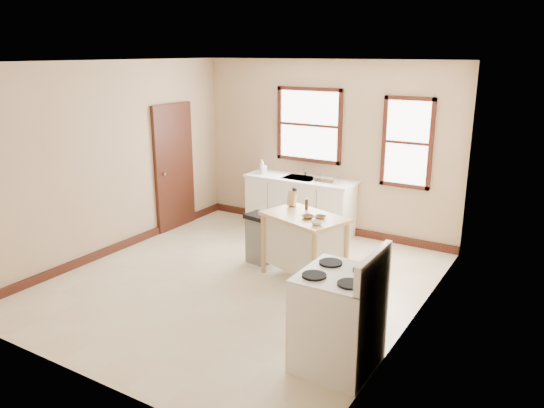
% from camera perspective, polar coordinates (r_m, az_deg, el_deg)
% --- Properties ---
extents(floor, '(5.00, 5.00, 0.00)m').
position_cam_1_polar(floor, '(7.06, -3.45, -8.29)').
color(floor, beige).
rests_on(floor, ground).
extents(ceiling, '(5.00, 5.00, 0.00)m').
position_cam_1_polar(ceiling, '(6.43, -3.88, 15.05)').
color(ceiling, white).
rests_on(ceiling, ground).
extents(wall_back, '(4.50, 0.04, 2.80)m').
position_cam_1_polar(wall_back, '(8.73, 5.79, 6.05)').
color(wall_back, tan).
rests_on(wall_back, ground).
extents(wall_left, '(0.04, 5.00, 2.80)m').
position_cam_1_polar(wall_left, '(8.08, -16.92, 4.62)').
color(wall_left, tan).
rests_on(wall_left, ground).
extents(wall_right, '(0.04, 5.00, 2.80)m').
position_cam_1_polar(wall_right, '(5.67, 15.38, 0.02)').
color(wall_right, tan).
rests_on(wall_right, ground).
extents(window_main, '(1.17, 0.06, 1.22)m').
position_cam_1_polar(window_main, '(8.79, 4.01, 8.47)').
color(window_main, '#36160E').
rests_on(window_main, wall_back).
extents(window_side, '(0.77, 0.06, 1.37)m').
position_cam_1_polar(window_side, '(8.20, 14.35, 6.39)').
color(window_side, '#36160E').
rests_on(window_side, wall_back).
extents(door_left, '(0.06, 0.90, 2.10)m').
position_cam_1_polar(door_left, '(9.02, -10.47, 3.93)').
color(door_left, '#36160E').
rests_on(door_left, ground).
extents(baseboard_back, '(4.50, 0.04, 0.12)m').
position_cam_1_polar(baseboard_back, '(9.04, 5.47, -2.37)').
color(baseboard_back, '#36160E').
rests_on(baseboard_back, ground).
extents(baseboard_left, '(0.04, 5.00, 0.12)m').
position_cam_1_polar(baseboard_left, '(8.42, -16.04, -4.37)').
color(baseboard_left, '#36160E').
rests_on(baseboard_left, ground).
extents(sink_counter, '(1.86, 0.62, 0.92)m').
position_cam_1_polar(sink_counter, '(8.82, 3.01, -0.07)').
color(sink_counter, white).
rests_on(sink_counter, ground).
extents(faucet, '(0.03, 0.03, 0.22)m').
position_cam_1_polar(faucet, '(8.83, 3.62, 3.77)').
color(faucet, silver).
rests_on(faucet, sink_counter).
extents(soap_bottle_a, '(0.11, 0.11, 0.24)m').
position_cam_1_polar(soap_bottle_a, '(8.95, -1.09, 4.02)').
color(soap_bottle_a, '#B2B2B2').
rests_on(soap_bottle_a, sink_counter).
extents(soap_bottle_b, '(0.12, 0.12, 0.20)m').
position_cam_1_polar(soap_bottle_b, '(8.97, -0.95, 3.94)').
color(soap_bottle_b, '#B2B2B2').
rests_on(soap_bottle_b, sink_counter).
extents(dish_rack, '(0.44, 0.40, 0.09)m').
position_cam_1_polar(dish_rack, '(8.44, 5.92, 2.67)').
color(dish_rack, silver).
rests_on(dish_rack, sink_counter).
extents(kitchen_island, '(1.22, 0.98, 0.87)m').
position_cam_1_polar(kitchen_island, '(7.01, 3.44, -4.63)').
color(kitchen_island, '#E0B284').
rests_on(kitchen_island, ground).
extents(knife_block, '(0.11, 0.11, 0.20)m').
position_cam_1_polar(knife_block, '(7.24, 2.19, 0.53)').
color(knife_block, tan).
rests_on(knife_block, kitchen_island).
extents(pepper_grinder, '(0.05, 0.05, 0.15)m').
position_cam_1_polar(pepper_grinder, '(7.09, 3.74, -0.03)').
color(pepper_grinder, '#3C2010').
rests_on(pepper_grinder, kitchen_island).
extents(bowl_a, '(0.22, 0.22, 0.04)m').
position_cam_1_polar(bowl_a, '(6.74, 3.86, -1.39)').
color(bowl_a, brown).
rests_on(bowl_a, kitchen_island).
extents(bowl_b, '(0.17, 0.17, 0.04)m').
position_cam_1_polar(bowl_b, '(6.74, 5.19, -1.43)').
color(bowl_b, brown).
rests_on(bowl_b, kitchen_island).
extents(bowl_c, '(0.19, 0.19, 0.05)m').
position_cam_1_polar(bowl_c, '(6.51, 4.85, -2.03)').
color(bowl_c, silver).
rests_on(bowl_c, kitchen_island).
extents(trash_bin, '(0.41, 0.36, 0.72)m').
position_cam_1_polar(trash_bin, '(7.53, -1.30, -3.72)').
color(trash_bin, slate).
rests_on(trash_bin, ground).
extents(gas_stove, '(0.76, 0.77, 1.22)m').
position_cam_1_polar(gas_stove, '(5.09, 7.17, -10.96)').
color(gas_stove, white).
rests_on(gas_stove, ground).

